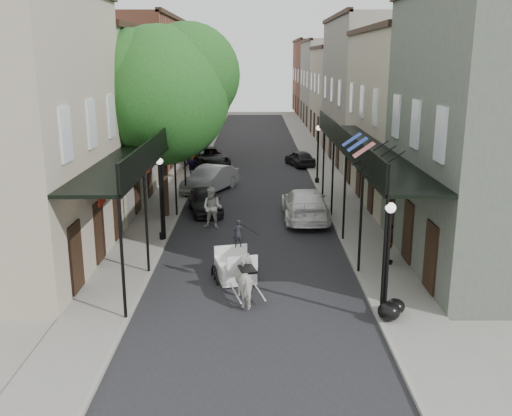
{
  "coord_description": "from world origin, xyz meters",
  "views": [
    {
      "loc": [
        0.07,
        -18.4,
        7.99
      ],
      "look_at": [
        0.1,
        5.84,
        1.6
      ],
      "focal_mm": 40.0,
      "sensor_mm": 36.0,
      "label": 1
    }
  ],
  "objects_px": {
    "pedestrian_sidewalk_left": "(192,165)",
    "car_left_mid": "(210,179)",
    "pedestrian_sidewalk_right": "(388,244)",
    "car_right_near": "(305,204)",
    "tree_far": "(197,88)",
    "horse": "(248,281)",
    "car_left_far": "(208,157)",
    "car_left_near": "(205,201)",
    "car_right_far": "(300,158)",
    "tree_near": "(169,90)",
    "carriage": "(233,252)",
    "pedestrian_walking": "(212,208)",
    "lamppost_right_far": "(318,153)",
    "lamppost_left": "(161,197)",
    "lamppost_right_near": "(387,259)"
  },
  "relations": [
    {
      "from": "pedestrian_walking",
      "to": "car_right_far",
      "type": "height_order",
      "value": "pedestrian_walking"
    },
    {
      "from": "horse",
      "to": "car_left_far",
      "type": "distance_m",
      "value": 24.76
    },
    {
      "from": "pedestrian_sidewalk_right",
      "to": "car_right_near",
      "type": "bearing_deg",
      "value": 44.52
    },
    {
      "from": "car_left_far",
      "to": "car_left_near",
      "type": "bearing_deg",
      "value": -103.25
    },
    {
      "from": "pedestrian_walking",
      "to": "car_left_mid",
      "type": "bearing_deg",
      "value": 110.91
    },
    {
      "from": "pedestrian_walking",
      "to": "carriage",
      "type": "bearing_deg",
      "value": -63.24
    },
    {
      "from": "tree_near",
      "to": "lamppost_right_near",
      "type": "bearing_deg",
      "value": -55.73
    },
    {
      "from": "tree_far",
      "to": "lamppost_right_far",
      "type": "height_order",
      "value": "tree_far"
    },
    {
      "from": "tree_near",
      "to": "car_left_near",
      "type": "relative_size",
      "value": 2.48
    },
    {
      "from": "car_right_far",
      "to": "pedestrian_sidewalk_right",
      "type": "bearing_deg",
      "value": 77.71
    },
    {
      "from": "lamppost_right_near",
      "to": "car_left_far",
      "type": "bearing_deg",
      "value": 106.23
    },
    {
      "from": "car_right_near",
      "to": "car_right_far",
      "type": "relative_size",
      "value": 1.52
    },
    {
      "from": "car_right_far",
      "to": "horse",
      "type": "bearing_deg",
      "value": 64.6
    },
    {
      "from": "lamppost_left",
      "to": "car_right_near",
      "type": "bearing_deg",
      "value": 28.6
    },
    {
      "from": "car_left_near",
      "to": "horse",
      "type": "bearing_deg",
      "value": -90.15
    },
    {
      "from": "car_left_near",
      "to": "car_left_mid",
      "type": "xyz_separation_m",
      "value": [
        -0.11,
        4.92,
        0.12
      ]
    },
    {
      "from": "carriage",
      "to": "pedestrian_sidewalk_left",
      "type": "height_order",
      "value": "carriage"
    },
    {
      "from": "lamppost_right_near",
      "to": "car_right_far",
      "type": "distance_m",
      "value": 26.56
    },
    {
      "from": "car_left_near",
      "to": "pedestrian_sidewalk_left",
      "type": "bearing_deg",
      "value": 88.93
    },
    {
      "from": "tree_near",
      "to": "horse",
      "type": "xyz_separation_m",
      "value": [
        4.02,
        -10.72,
        -5.74
      ]
    },
    {
      "from": "tree_far",
      "to": "pedestrian_sidewalk_left",
      "type": "distance_m",
      "value": 6.87
    },
    {
      "from": "horse",
      "to": "carriage",
      "type": "relative_size",
      "value": 0.71
    },
    {
      "from": "lamppost_right_far",
      "to": "car_left_near",
      "type": "height_order",
      "value": "lamppost_right_far"
    },
    {
      "from": "horse",
      "to": "car_right_far",
      "type": "bearing_deg",
      "value": -112.77
    },
    {
      "from": "pedestrian_sidewalk_right",
      "to": "car_left_near",
      "type": "xyz_separation_m",
      "value": [
        -7.89,
        8.11,
        -0.27
      ]
    },
    {
      "from": "tree_far",
      "to": "pedestrian_sidewalk_right",
      "type": "distance_m",
      "value": 23.87
    },
    {
      "from": "tree_far",
      "to": "tree_near",
      "type": "bearing_deg",
      "value": -89.81
    },
    {
      "from": "pedestrian_sidewalk_left",
      "to": "car_right_far",
      "type": "distance_m",
      "value": 9.31
    },
    {
      "from": "pedestrian_sidewalk_right",
      "to": "car_right_far",
      "type": "bearing_deg",
      "value": 27.74
    },
    {
      "from": "tree_far",
      "to": "horse",
      "type": "relative_size",
      "value": 4.86
    },
    {
      "from": "pedestrian_sidewalk_left",
      "to": "tree_far",
      "type": "bearing_deg",
      "value": -103.82
    },
    {
      "from": "horse",
      "to": "car_right_near",
      "type": "bearing_deg",
      "value": -119.75
    },
    {
      "from": "carriage",
      "to": "pedestrian_walking",
      "type": "bearing_deg",
      "value": 86.54
    },
    {
      "from": "pedestrian_sidewalk_right",
      "to": "car_left_mid",
      "type": "xyz_separation_m",
      "value": [
        -8.0,
        13.03,
        -0.15
      ]
    },
    {
      "from": "pedestrian_sidewalk_right",
      "to": "car_right_near",
      "type": "height_order",
      "value": "pedestrian_sidewalk_right"
    },
    {
      "from": "pedestrian_sidewalk_left",
      "to": "car_right_near",
      "type": "height_order",
      "value": "pedestrian_sidewalk_left"
    },
    {
      "from": "tree_near",
      "to": "carriage",
      "type": "distance_m",
      "value": 10.67
    },
    {
      "from": "car_right_near",
      "to": "tree_far",
      "type": "bearing_deg",
      "value": -64.95
    },
    {
      "from": "lamppost_right_far",
      "to": "lamppost_left",
      "type": "bearing_deg",
      "value": -124.35
    },
    {
      "from": "carriage",
      "to": "horse",
      "type": "bearing_deg",
      "value": -90.0
    },
    {
      "from": "horse",
      "to": "car_right_near",
      "type": "relative_size",
      "value": 0.32
    },
    {
      "from": "tree_near",
      "to": "pedestrian_sidewalk_left",
      "type": "distance_m",
      "value": 10.56
    },
    {
      "from": "tree_near",
      "to": "lamppost_left",
      "type": "distance_m",
      "value": 6.1
    },
    {
      "from": "car_right_near",
      "to": "lamppost_right_far",
      "type": "bearing_deg",
      "value": -100.37
    },
    {
      "from": "pedestrian_sidewalk_left",
      "to": "car_left_far",
      "type": "height_order",
      "value": "pedestrian_sidewalk_left"
    },
    {
      "from": "car_left_far",
      "to": "pedestrian_walking",
      "type": "bearing_deg",
      "value": -101.8
    },
    {
      "from": "lamppost_left",
      "to": "lamppost_right_far",
      "type": "bearing_deg",
      "value": 55.65
    },
    {
      "from": "pedestrian_sidewalk_left",
      "to": "car_left_mid",
      "type": "bearing_deg",
      "value": 99.63
    },
    {
      "from": "lamppost_right_far",
      "to": "tree_near",
      "type": "bearing_deg",
      "value": -136.69
    },
    {
      "from": "tree_far",
      "to": "pedestrian_walking",
      "type": "bearing_deg",
      "value": -82.07
    }
  ]
}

